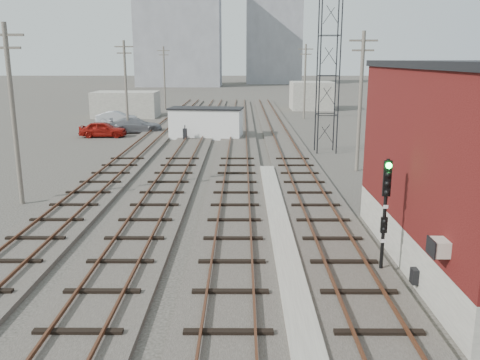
{
  "coord_description": "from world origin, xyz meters",
  "views": [
    {
      "loc": [
        -1.13,
        -5.14,
        7.3
      ],
      "look_at": [
        -1.23,
        16.12,
        2.2
      ],
      "focal_mm": 38.0,
      "sensor_mm": 36.0,
      "label": 1
    }
  ],
  "objects_px": {
    "switch_stand": "(185,134)",
    "car_silver": "(117,118)",
    "car_red": "(103,129)",
    "car_grey": "(136,125)",
    "signal_mast": "(385,208)",
    "site_trailer": "(206,123)"
  },
  "relations": [
    {
      "from": "switch_stand",
      "to": "car_silver",
      "type": "relative_size",
      "value": 0.3
    },
    {
      "from": "car_red",
      "to": "car_grey",
      "type": "distance_m",
      "value": 3.9
    },
    {
      "from": "signal_mast",
      "to": "switch_stand",
      "type": "bearing_deg",
      "value": 109.09
    },
    {
      "from": "switch_stand",
      "to": "site_trailer",
      "type": "distance_m",
      "value": 2.77
    },
    {
      "from": "car_silver",
      "to": "car_grey",
      "type": "distance_m",
      "value": 7.59
    },
    {
      "from": "car_red",
      "to": "signal_mast",
      "type": "bearing_deg",
      "value": -151.76
    },
    {
      "from": "switch_stand",
      "to": "car_red",
      "type": "height_order",
      "value": "car_red"
    },
    {
      "from": "switch_stand",
      "to": "car_silver",
      "type": "bearing_deg",
      "value": 138.97
    },
    {
      "from": "car_grey",
      "to": "car_silver",
      "type": "bearing_deg",
      "value": 14.83
    },
    {
      "from": "signal_mast",
      "to": "car_grey",
      "type": "height_order",
      "value": "signal_mast"
    },
    {
      "from": "signal_mast",
      "to": "car_grey",
      "type": "xyz_separation_m",
      "value": [
        -15.56,
        34.44,
        -1.64
      ]
    },
    {
      "from": "switch_stand",
      "to": "car_red",
      "type": "distance_m",
      "value": 8.48
    },
    {
      "from": "signal_mast",
      "to": "car_grey",
      "type": "relative_size",
      "value": 0.78
    },
    {
      "from": "switch_stand",
      "to": "car_red",
      "type": "relative_size",
      "value": 0.31
    },
    {
      "from": "car_silver",
      "to": "site_trailer",
      "type": "bearing_deg",
      "value": -134.81
    },
    {
      "from": "car_silver",
      "to": "car_grey",
      "type": "height_order",
      "value": "car_grey"
    },
    {
      "from": "site_trailer",
      "to": "car_grey",
      "type": "relative_size",
      "value": 1.36
    },
    {
      "from": "car_silver",
      "to": "signal_mast",
      "type": "bearing_deg",
      "value": -156.6
    },
    {
      "from": "signal_mast",
      "to": "car_red",
      "type": "height_order",
      "value": "signal_mast"
    },
    {
      "from": "site_trailer",
      "to": "car_silver",
      "type": "height_order",
      "value": "site_trailer"
    },
    {
      "from": "car_red",
      "to": "car_grey",
      "type": "height_order",
      "value": "car_grey"
    },
    {
      "from": "car_red",
      "to": "car_silver",
      "type": "bearing_deg",
      "value": 4.3
    }
  ]
}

